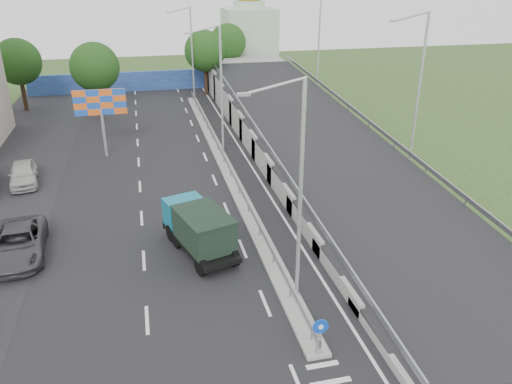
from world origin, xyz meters
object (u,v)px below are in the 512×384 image
object	(u,v)px
sign_bollard	(319,336)
lamp_post_near	(297,184)
parked_car_c	(18,243)
parked_car_e	(23,174)
lamp_post_mid	(219,85)
lamp_post_far	(190,49)
church	(249,36)
billboard	(100,106)
dump_truck	(198,227)

from	to	relation	value
sign_bollard	lamp_post_near	size ratio (longest dim) A/B	0.17
parked_car_c	parked_car_e	xyz separation A→B (m)	(-1.59, 10.42, -0.02)
parked_car_c	lamp_post_near	bearing A→B (deg)	-32.88
lamp_post_mid	lamp_post_far	world-z (taller)	same
church	parked_car_c	bearing A→B (deg)	-115.95
billboard	dump_truck	size ratio (longest dim) A/B	0.90
parked_car_e	lamp_post_far	bearing A→B (deg)	48.42
dump_truck	church	bearing A→B (deg)	57.54
lamp_post_near	church	bearing A→B (deg)	79.62
lamp_post_near	billboard	world-z (taller)	lamp_post_near
sign_bollard	billboard	bearing A→B (deg)	109.21
lamp_post_near	parked_car_e	bearing A→B (deg)	129.90
lamp_post_near	parked_car_e	xyz separation A→B (m)	(-14.57, 17.43, -5.05)
sign_bollard	parked_car_c	xyz separation A→B (m)	(-12.87, 10.83, -0.26)
billboard	parked_car_e	distance (m)	7.90
dump_truck	parked_car_c	bearing A→B (deg)	153.38
sign_bollard	billboard	xyz separation A→B (m)	(-9.00, 25.83, 3.15)
lamp_post_near	lamp_post_mid	xyz separation A→B (m)	(0.00, 20.00, 0.00)
lamp_post_mid	church	distance (m)	35.41
parked_car_c	sign_bollard	bearing A→B (deg)	-44.60
lamp_post_near	parked_car_e	world-z (taller)	lamp_post_near
parked_car_e	sign_bollard	bearing A→B (deg)	-64.52
lamp_post_near	lamp_post_mid	size ratio (longest dim) A/B	1.00
lamp_post_near	parked_car_e	size ratio (longest dim) A/B	2.25
billboard	parked_car_e	xyz separation A→B (m)	(-5.46, -4.57, -3.42)
billboard	dump_truck	xyz separation A→B (m)	(5.49, -16.59, -2.78)
dump_truck	parked_car_e	bearing A→B (deg)	115.41
lamp_post_near	lamp_post_mid	distance (m)	20.00
parked_car_e	parked_car_c	bearing A→B (deg)	-90.08
church	dump_truck	distance (m)	50.59
sign_bollard	lamp_post_near	xyz separation A→B (m)	(0.11, 3.83, 4.77)
sign_bollard	lamp_post_far	distance (m)	44.08
church	parked_car_e	distance (m)	44.23
sign_bollard	lamp_post_mid	xyz separation A→B (m)	(0.11, 23.83, 4.77)
sign_bollard	lamp_post_mid	bearing A→B (deg)	89.74
billboard	lamp_post_mid	bearing A→B (deg)	-12.38
lamp_post_far	parked_car_c	size ratio (longest dim) A/B	1.80
church	billboard	bearing A→B (deg)	-120.70
billboard	lamp_post_near	bearing A→B (deg)	-67.51
sign_bollard	lamp_post_mid	distance (m)	24.30
lamp_post_mid	billboard	size ratio (longest dim) A/B	1.83
lamp_post_far	parked_car_c	distance (m)	35.81
lamp_post_mid	church	bearing A→B (deg)	73.78
lamp_post_near	lamp_post_mid	bearing A→B (deg)	90.00
lamp_post_near	billboard	xyz separation A→B (m)	(-9.11, 22.00, -1.62)
parked_car_e	billboard	bearing A→B (deg)	31.22
lamp_post_near	parked_car_c	size ratio (longest dim) A/B	1.80
sign_bollard	billboard	size ratio (longest dim) A/B	0.30
sign_bollard	dump_truck	size ratio (longest dim) A/B	0.27
sign_bollard	lamp_post_far	world-z (taller)	lamp_post_far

